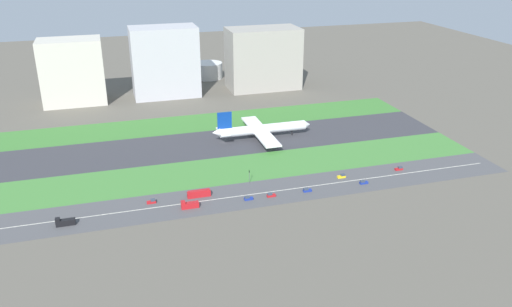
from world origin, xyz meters
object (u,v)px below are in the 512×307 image
Objects in this scene: airliner at (261,129)px; car_5 at (248,198)px; car_1 at (342,176)px; fuel_tank_centre at (208,70)px; car_2 at (307,190)px; fuel_tank_east at (248,66)px; hangar_building at (165,62)px; truck_0 at (65,222)px; traffic_light at (249,176)px; office_tower at (263,58)px; terminal_building at (72,72)px; car_0 at (399,169)px; car_6 at (152,202)px; truck_1 at (189,205)px; bus_0 at (199,194)px; fuel_tank_west at (170,72)px; car_4 at (363,182)px; car_3 at (271,195)px.

car_5 is at bearing -111.20° from airliner.
fuel_tank_centre is (-25.54, 227.00, 6.11)m from car_1.
fuel_tank_east reaches higher than car_2.
hangar_building is (-44.33, 114.00, 21.21)m from airliner.
truck_0 is (-115.93, -0.00, 0.75)m from car_2.
fuel_tank_east is at bearing 74.44° from traffic_light.
office_tower reaches higher than fuel_tank_east.
terminal_building is (-114.32, 114.00, 18.27)m from airliner.
car_0 is 211.09m from hangar_building.
fuel_tank_east reaches higher than fuel_tank_centre.
car_0 is 84.25m from traffic_light.
terminal_building is at bearing 101.91° from car_6.
car_0 is at bearing -176.72° from truck_0.
truck_1 is at bearing -94.44° from hangar_building.
fuel_tank_centre is (-0.95, 159.00, 0.80)m from airliner.
fuel_tank_centre is 1.39× the size of fuel_tank_east.
office_tower reaches higher than bus_0.
bus_0 is 243.99m from fuel_tank_east.
hangar_building reaches higher than car_2.
terminal_building is (-138.90, 182.00, 23.58)m from car_1.
fuel_tank_west is (-72.24, 45.00, -16.88)m from office_tower.
airliner reaches higher than truck_1.
airliner is at bearing -127.21° from truck_1.
terminal_building is 1.93× the size of fuel_tank_centre.
car_0 is (27.00, 10.00, 0.00)m from car_4.
car_6 is at bearing -116.34° from fuel_tank_east.
bus_0 is (-22.51, 10.00, 0.90)m from car_5.
fuel_tank_centre is at bearing 21.65° from terminal_building.
airliner is 3.56× the size of fuel_tank_east.
terminal_building is at bearing 117.29° from traffic_light.
traffic_light is 227.38m from fuel_tank_east.
terminal_building reaches higher than airliner.
bus_0 is (-85.03, 10.00, 0.90)m from car_4.
traffic_light is (28.22, 7.99, 2.47)m from bus_0.
car_1 and car_5 have the same top height.
fuel_tank_centre is at bearing -89.62° from car_2.
car_3 is (-50.81, 0.00, 0.00)m from car_4.
office_tower is (112.90, 182.00, 24.14)m from car_6.
car_5 is (-62.51, 0.00, 0.00)m from car_4.
hangar_building is at bearing 119.65° from car_0.
car_6 is 187.49m from terminal_building.
car_6 is 0.18× the size of fuel_tank_west.
hangar_building reaches higher than car_1.
hangar_building is at bearing -76.82° from car_2.
truck_0 is 1.91× the size of car_5.
truck_0 is 193.36m from terminal_building.
truck_0 is at bearing -128.42° from office_tower.
bus_0 is at bearing -127.81° from airliner.
car_2 is at bearing -81.38° from fuel_tank_west.
terminal_building is at bearing 133.64° from car_0.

